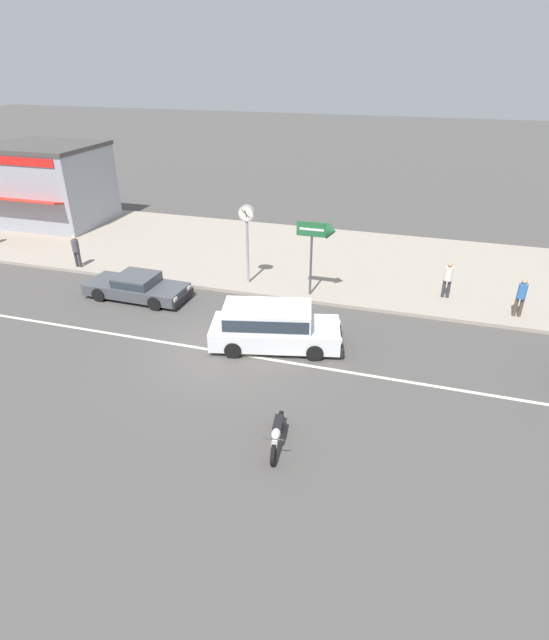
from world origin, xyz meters
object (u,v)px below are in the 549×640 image
street_clock (247,225)px  shopfront_mid_block (50,184)px  arrow_signboard (325,235)px  pedestrian_by_shop (521,295)px  pedestrian_mid_kerb (76,249)px  pedestrian_near_clock (448,277)px  minivan_white_0 (272,325)px  sedan_dark_grey_3 (137,286)px  motorcycle_0 (277,433)px

street_clock → shopfront_mid_block: (-14.60, 5.50, -0.40)m
arrow_signboard → pedestrian_by_shop: (7.85, 0.42, -1.83)m
pedestrian_mid_kerb → pedestrian_by_shop: (20.07, 0.53, 0.02)m
street_clock → pedestrian_near_clock: (8.66, 0.96, -1.80)m
pedestrian_by_shop → arrow_signboard: bearing=-177.0°
street_clock → shopfront_mid_block: bearing=159.3°
minivan_white_0 → arrow_signboard: 4.92m
pedestrian_by_shop → shopfront_mid_block: (-26.01, 5.56, 1.39)m
pedestrian_near_clock → arrow_signboard: bearing=-164.3°
shopfront_mid_block → street_clock: bearing=-20.7°
sedan_dark_grey_3 → pedestrian_near_clock: 13.35m
street_clock → shopfront_mid_block: 15.61m
street_clock → pedestrian_by_shop: street_clock is taller
minivan_white_0 → motorcycle_0: minivan_white_0 is taller
street_clock → sedan_dark_grey_3: bearing=-148.0°
motorcycle_0 → arrow_signboard: size_ratio=0.59×
minivan_white_0 → street_clock: (-2.60, 4.83, 2.04)m
minivan_white_0 → pedestrian_mid_kerb: (-11.26, 4.24, 0.22)m
minivan_white_0 → arrow_signboard: (0.96, 4.36, 2.07)m
motorcycle_0 → pedestrian_by_shop: size_ratio=1.20×
arrow_signboard → pedestrian_by_shop: size_ratio=2.03×
sedan_dark_grey_3 → minivan_white_0: bearing=-18.1°
street_clock → pedestrian_near_clock: bearing=6.3°
motorcycle_0 → street_clock: 11.03m
street_clock → shopfront_mid_block: size_ratio=0.58×
sedan_dark_grey_3 → motorcycle_0: 11.16m
arrow_signboard → pedestrian_mid_kerb: arrow_signboard is taller
street_clock → pedestrian_near_clock: 8.90m
sedan_dark_grey_3 → shopfront_mid_block: size_ratio=0.73×
street_clock → pedestrian_by_shop: (11.41, -0.05, -1.79)m
arrow_signboard → pedestrian_near_clock: 5.61m
pedestrian_by_shop → pedestrian_mid_kerb: bearing=-178.5°
sedan_dark_grey_3 → motorcycle_0: size_ratio=2.35×
pedestrian_mid_kerb → pedestrian_by_shop: pedestrian_by_shop is taller
pedestrian_near_clock → shopfront_mid_block: (-23.26, 4.54, 1.40)m
pedestrian_near_clock → street_clock: bearing=-173.7°
minivan_white_0 → sedan_dark_grey_3: 7.15m
sedan_dark_grey_3 → pedestrian_mid_kerb: bearing=155.6°
sedan_dark_grey_3 → pedestrian_near_clock: (12.85, 3.57, 0.55)m
sedan_dark_grey_3 → shopfront_mid_block: (-10.41, 8.12, 1.95)m
motorcycle_0 → street_clock: size_ratio=0.54×
minivan_white_0 → arrow_signboard: bearing=77.6°
arrow_signboard → pedestrian_mid_kerb: 12.36m
motorcycle_0 → pedestrian_near_clock: (4.37, 10.82, 0.66)m
pedestrian_by_shop → motorcycle_0: bearing=-126.0°
minivan_white_0 → shopfront_mid_block: shopfront_mid_block is taller
motorcycle_0 → pedestrian_near_clock: pedestrian_near_clock is taller
motorcycle_0 → shopfront_mid_block: size_ratio=0.31×
minivan_white_0 → pedestrian_mid_kerb: 12.04m
minivan_white_0 → sedan_dark_grey_3: size_ratio=1.10×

